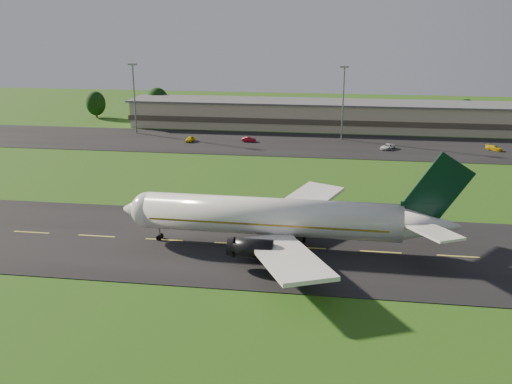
# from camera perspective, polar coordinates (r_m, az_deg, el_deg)

# --- Properties ---
(ground) EXTENTS (360.00, 360.00, 0.00)m
(ground) POSITION_cam_1_polar(r_m,az_deg,el_deg) (86.04, 5.02, -5.63)
(ground) COLOR #2A4D13
(ground) RESTS_ON ground
(taxiway) EXTENTS (220.00, 30.00, 0.10)m
(taxiway) POSITION_cam_1_polar(r_m,az_deg,el_deg) (86.03, 5.02, -5.60)
(taxiway) COLOR black
(taxiway) RESTS_ON ground
(apron) EXTENTS (260.00, 30.00, 0.10)m
(apron) POSITION_cam_1_polar(r_m,az_deg,el_deg) (154.90, 6.66, 4.69)
(apron) COLOR black
(apron) RESTS_ON ground
(airliner) EXTENTS (51.25, 42.18, 15.57)m
(airliner) POSITION_cam_1_polar(r_m,az_deg,el_deg) (84.66, 2.13, -2.58)
(airliner) COLOR white
(airliner) RESTS_ON ground
(terminal) EXTENTS (145.00, 16.00, 8.40)m
(terminal) POSITION_cam_1_polar(r_m,az_deg,el_deg) (177.87, 9.05, 7.51)
(terminal) COLOR tan
(terminal) RESTS_ON ground
(light_mast_west) EXTENTS (2.40, 1.20, 20.35)m
(light_mast_west) POSITION_cam_1_polar(r_m,az_deg,el_deg) (171.07, -12.11, 9.92)
(light_mast_west) COLOR gray
(light_mast_west) RESTS_ON ground
(light_mast_centre) EXTENTS (2.40, 1.20, 20.35)m
(light_mast_centre) POSITION_cam_1_polar(r_m,az_deg,el_deg) (160.56, 8.73, 9.65)
(light_mast_centre) COLOR gray
(light_mast_centre) RESTS_ON ground
(tree_line) EXTENTS (201.93, 8.93, 10.54)m
(tree_line) POSITION_cam_1_polar(r_m,az_deg,el_deg) (188.28, 15.99, 7.93)
(tree_line) COLOR black
(tree_line) RESTS_ON ground
(service_vehicle_a) EXTENTS (2.07, 4.20, 1.38)m
(service_vehicle_a) POSITION_cam_1_polar(r_m,az_deg,el_deg) (158.89, -6.62, 5.28)
(service_vehicle_a) COLOR #D8C40C
(service_vehicle_a) RESTS_ON apron
(service_vehicle_b) EXTENTS (3.90, 1.48, 1.27)m
(service_vehicle_b) POSITION_cam_1_polar(r_m,az_deg,el_deg) (157.63, -0.72, 5.28)
(service_vehicle_b) COLOR #A20A1D
(service_vehicle_b) RESTS_ON apron
(service_vehicle_c) EXTENTS (4.39, 5.24, 1.33)m
(service_vehicle_c) POSITION_cam_1_polar(r_m,az_deg,el_deg) (152.63, 13.01, 4.45)
(service_vehicle_c) COLOR white
(service_vehicle_c) RESTS_ON apron
(service_vehicle_d) EXTENTS (4.34, 4.26, 1.26)m
(service_vehicle_d) POSITION_cam_1_polar(r_m,az_deg,el_deg) (159.63, 22.71, 4.09)
(service_vehicle_d) COLOR yellow
(service_vehicle_d) RESTS_ON apron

